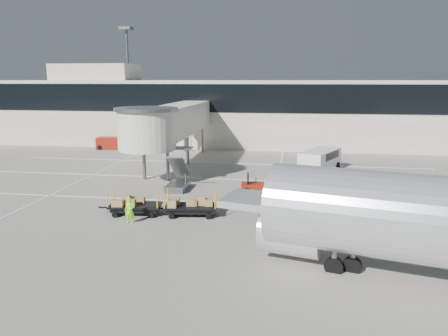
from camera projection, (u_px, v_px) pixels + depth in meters
The scene contains 11 objects.
ground at pixel (179, 210), 27.62m from camera, with size 140.00×140.00×0.00m, color #9C968B.
lane_markings at pixel (199, 177), 36.76m from camera, with size 40.00×30.00×0.02m.
terminal at pixel (235, 111), 55.85m from camera, with size 64.00×12.11×15.20m.
jet_bridge at pixel (170, 123), 39.24m from camera, with size 5.70×20.40×6.03m.
baggage_tug at pixel (258, 187), 31.27m from camera, with size 2.40×1.65×1.51m.
suitcase_cart at pixel (302, 192), 29.87m from camera, with size 3.90×2.39×1.50m.
box_cart_near at pixel (190, 206), 26.37m from camera, with size 3.92×1.94×1.51m.
box_cart_far at pixel (136, 206), 26.59m from camera, with size 3.90×1.88×1.50m.
ground_worker at pixel (130, 210), 24.88m from camera, with size 0.56×0.37×1.54m, color #8BFD1A.
minivan at pixel (321, 159), 38.86m from camera, with size 4.07×5.56×1.96m.
belt_loader at pixel (113, 143), 51.51m from camera, with size 4.00×1.86×1.87m.
Camera 1 is at (6.85, -25.79, 8.10)m, focal length 35.00 mm.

